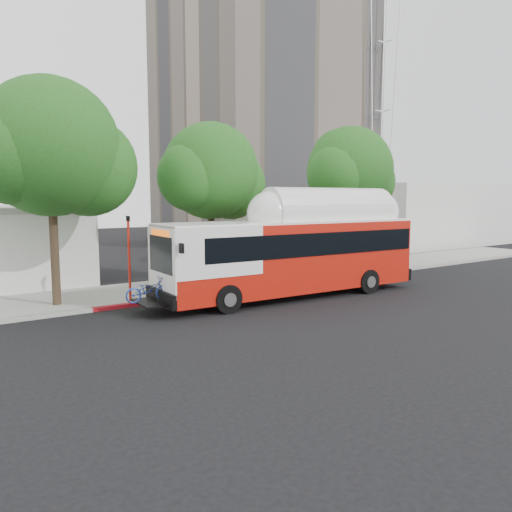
# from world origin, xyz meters

# --- Properties ---
(ground) EXTENTS (120.00, 120.00, 0.00)m
(ground) POSITION_xyz_m (0.00, 0.00, 0.00)
(ground) COLOR black
(ground) RESTS_ON ground
(sidewalk) EXTENTS (60.00, 5.00, 0.15)m
(sidewalk) POSITION_xyz_m (0.00, 6.50, 0.07)
(sidewalk) COLOR gray
(sidewalk) RESTS_ON ground
(curb_strip) EXTENTS (60.00, 0.30, 0.15)m
(curb_strip) POSITION_xyz_m (0.00, 3.90, 0.07)
(curb_strip) COLOR gray
(curb_strip) RESTS_ON ground
(red_curb_segment) EXTENTS (10.00, 0.32, 0.16)m
(red_curb_segment) POSITION_xyz_m (-3.00, 3.90, 0.08)
(red_curb_segment) COLOR maroon
(red_curb_segment) RESTS_ON ground
(street_tree_left) EXTENTS (6.67, 5.80, 9.74)m
(street_tree_left) POSITION_xyz_m (-8.53, 5.56, 6.60)
(street_tree_left) COLOR #2D2116
(street_tree_left) RESTS_ON ground
(street_tree_mid) EXTENTS (5.75, 5.00, 8.62)m
(street_tree_mid) POSITION_xyz_m (-0.59, 6.06, 5.91)
(street_tree_mid) COLOR #2D2116
(street_tree_mid) RESTS_ON ground
(street_tree_right) EXTENTS (6.21, 5.40, 9.18)m
(street_tree_right) POSITION_xyz_m (9.44, 5.86, 6.26)
(street_tree_right) COLOR #2D2116
(street_tree_right) RESTS_ON ground
(apartment_tower) EXTENTS (18.00, 18.00, 37.00)m
(apartment_tower) POSITION_xyz_m (18.00, 28.00, 17.62)
(apartment_tower) COLOR gray
(apartment_tower) RESTS_ON ground
(horizon_block) EXTENTS (20.00, 12.00, 6.00)m
(horizon_block) POSITION_xyz_m (30.00, 16.00, 3.00)
(horizon_block) COLOR silver
(horizon_block) RESTS_ON ground
(comms_tower) EXTENTS (2.80, 2.80, 40.00)m
(comms_tower) POSITION_xyz_m (26.00, 18.00, 20.00)
(comms_tower) COLOR silver
(comms_tower) RESTS_ON ground
(transit_bus) EXTENTS (14.29, 3.52, 4.19)m
(transit_bus) POSITION_xyz_m (0.91, 1.47, 1.96)
(transit_bus) COLOR #B1170C
(transit_bus) RESTS_ON ground
(signal_pole) EXTENTS (0.11, 0.37, 3.95)m
(signal_pole) POSITION_xyz_m (-6.15, 4.35, 2.02)
(signal_pole) COLOR #B21F12
(signal_pole) RESTS_ON ground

